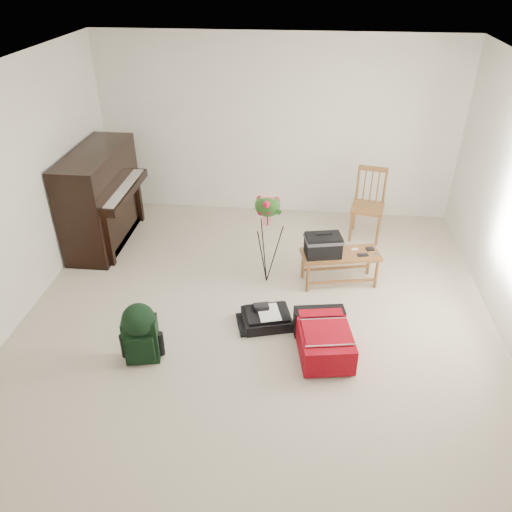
# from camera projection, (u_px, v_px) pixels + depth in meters

# --- Properties ---
(floor) EXTENTS (5.00, 5.50, 0.01)m
(floor) POSITION_uv_depth(u_px,v_px,m) (256.00, 326.00, 5.24)
(floor) COLOR beige
(floor) RESTS_ON ground
(ceiling) EXTENTS (5.00, 5.50, 0.01)m
(ceiling) POSITION_uv_depth(u_px,v_px,m) (257.00, 80.00, 3.92)
(ceiling) COLOR white
(ceiling) RESTS_ON wall_back
(wall_back) EXTENTS (5.00, 0.04, 2.50)m
(wall_back) POSITION_uv_depth(u_px,v_px,m) (277.00, 128.00, 6.90)
(wall_back) COLOR silver
(wall_back) RESTS_ON floor
(piano) EXTENTS (0.71, 1.50, 1.25)m
(piano) POSITION_uv_depth(u_px,v_px,m) (102.00, 199.00, 6.47)
(piano) COLOR black
(piano) RESTS_ON floor
(bench) EXTENTS (0.95, 0.54, 0.69)m
(bench) POSITION_uv_depth(u_px,v_px,m) (328.00, 247.00, 5.67)
(bench) COLOR brown
(bench) RESTS_ON floor
(dining_chair) EXTENTS (0.48, 0.48, 0.95)m
(dining_chair) POSITION_uv_depth(u_px,v_px,m) (368.00, 205.00, 6.63)
(dining_chair) COLOR brown
(dining_chair) RESTS_ON floor
(red_suitcase) EXTENTS (0.60, 0.80, 0.31)m
(red_suitcase) POSITION_uv_depth(u_px,v_px,m) (324.00, 336.00, 4.86)
(red_suitcase) COLOR #A00613
(red_suitcase) RESTS_ON floor
(black_duffel) EXTENTS (0.58, 0.51, 0.21)m
(black_duffel) POSITION_uv_depth(u_px,v_px,m) (267.00, 318.00, 5.24)
(black_duffel) COLOR black
(black_duffel) RESTS_ON floor
(green_backpack) EXTENTS (0.35, 0.32, 0.63)m
(green_backpack) POSITION_uv_depth(u_px,v_px,m) (140.00, 331.00, 4.65)
(green_backpack) COLOR black
(green_backpack) RESTS_ON floor
(flower_stand) EXTENTS (0.37, 0.37, 1.15)m
(flower_stand) POSITION_uv_depth(u_px,v_px,m) (267.00, 240.00, 5.66)
(flower_stand) COLOR black
(flower_stand) RESTS_ON floor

